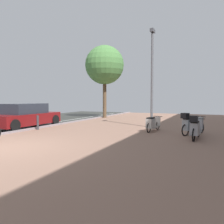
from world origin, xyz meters
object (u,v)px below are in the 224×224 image
parked_car_near (26,116)px  bollard_far (38,123)px  scooter_far (191,125)px  lamp_post (152,73)px  scooter_near (152,124)px  street_tree (105,65)px  scooter_mid (195,128)px

parked_car_near → bollard_far: 1.49m
scooter_far → lamp_post: 3.99m
scooter_near → lamp_post: bearing=104.6°
street_tree → scooter_near: bearing=-48.7°
scooter_near → scooter_mid: bearing=-36.2°
scooter_mid → lamp_post: 4.87m
scooter_near → lamp_post: lamp_post is taller
scooter_far → street_tree: bearing=137.9°
scooter_far → lamp_post: lamp_post is taller
scooter_mid → scooter_far: (-0.28, 1.24, 0.01)m
parked_car_near → street_tree: 8.77m
lamp_post → bollard_far: 6.88m
street_tree → scooter_far: bearing=-42.1°
scooter_near → scooter_far: bearing=-10.2°
scooter_far → lamp_post: size_ratio=0.29×
scooter_mid → street_tree: street_tree is taller
lamp_post → street_tree: street_tree is taller
lamp_post → bollard_far: lamp_post is taller
scooter_mid → lamp_post: lamp_post is taller
scooter_mid → parked_car_near: 9.27m
street_tree → bollard_far: street_tree is taller
bollard_far → scooter_near: bearing=17.1°
bollard_far → lamp_post: bearing=32.4°
parked_car_near → bollard_far: parked_car_near is taller
scooter_near → parked_car_near: bearing=-170.3°
scooter_mid → parked_car_near: (-9.27, 0.35, 0.18)m
scooter_near → scooter_mid: 2.66m
street_tree → parked_car_near: bearing=-100.0°
parked_car_near → lamp_post: (6.70, 2.83, 2.45)m
street_tree → scooter_mid: bearing=-45.8°
scooter_near → parked_car_near: size_ratio=0.42×
scooter_near → street_tree: size_ratio=0.29×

